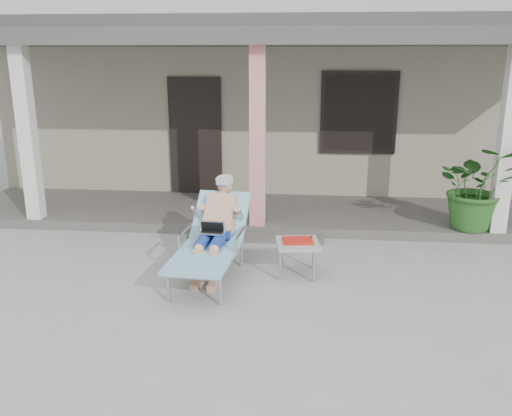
# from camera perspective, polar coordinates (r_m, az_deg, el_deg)

# --- Properties ---
(ground) EXTENTS (60.00, 60.00, 0.00)m
(ground) POSITION_cam_1_polar(r_m,az_deg,el_deg) (6.29, -1.71, -8.94)
(ground) COLOR #9E9E99
(ground) RESTS_ON ground
(house) EXTENTS (10.40, 5.40, 3.30)m
(house) POSITION_cam_1_polar(r_m,az_deg,el_deg) (12.22, 2.10, 11.35)
(house) COLOR #9D957C
(house) RESTS_ON ground
(porch_deck) EXTENTS (10.00, 2.00, 0.15)m
(porch_deck) POSITION_cam_1_polar(r_m,az_deg,el_deg) (9.07, 0.65, -0.53)
(porch_deck) COLOR #605B56
(porch_deck) RESTS_ON ground
(porch_overhang) EXTENTS (10.00, 2.30, 2.85)m
(porch_overhang) POSITION_cam_1_polar(r_m,az_deg,el_deg) (8.64, 0.68, 16.89)
(porch_overhang) COLOR silver
(porch_overhang) RESTS_ON porch_deck
(porch_step) EXTENTS (2.00, 0.30, 0.07)m
(porch_step) POSITION_cam_1_polar(r_m,az_deg,el_deg) (7.99, -0.05, -3.12)
(porch_step) COLOR #605B56
(porch_step) RESTS_ON ground
(lounger) EXTENTS (0.82, 1.87, 1.19)m
(lounger) POSITION_cam_1_polar(r_m,az_deg,el_deg) (6.62, -4.55, -0.93)
(lounger) COLOR #B7B7BC
(lounger) RESTS_ON ground
(side_table) EXTENTS (0.58, 0.58, 0.46)m
(side_table) POSITION_cam_1_polar(r_m,az_deg,el_deg) (6.67, 4.41, -3.91)
(side_table) COLOR #A5A5A0
(side_table) RESTS_ON ground
(potted_palm) EXTENTS (1.18, 1.03, 1.26)m
(potted_palm) POSITION_cam_1_polar(r_m,az_deg,el_deg) (8.50, 22.25, 2.06)
(potted_palm) COLOR #26591E
(potted_palm) RESTS_ON porch_deck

